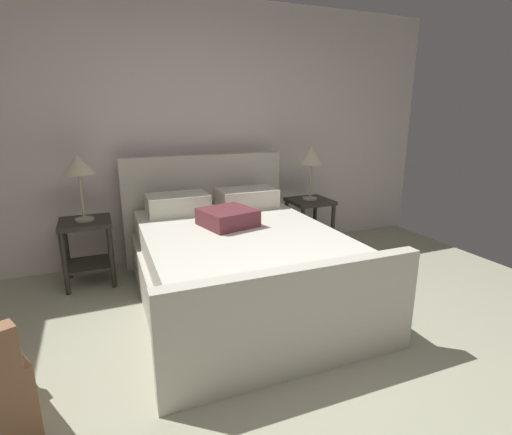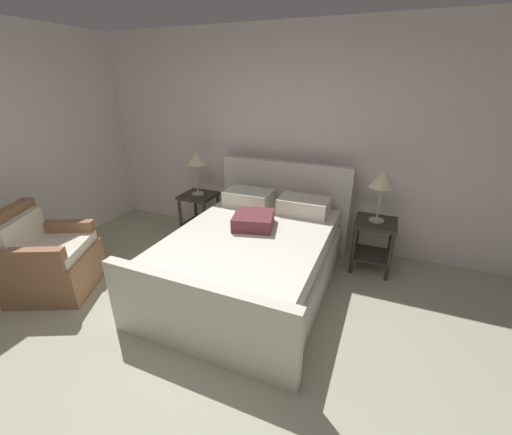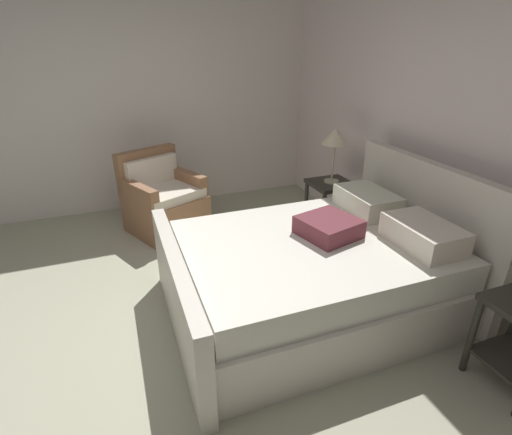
# 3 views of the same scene
# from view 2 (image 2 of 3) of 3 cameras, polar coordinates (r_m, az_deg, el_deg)

# --- Properties ---
(ground_plane) EXTENTS (5.52, 5.33, 0.02)m
(ground_plane) POSITION_cam_2_polar(r_m,az_deg,el_deg) (2.63, -13.94, -28.57)
(ground_plane) COLOR #A9A98E
(wall_back) EXTENTS (5.64, 0.12, 2.65)m
(wall_back) POSITION_cam_2_polar(r_m,az_deg,el_deg) (4.17, 6.77, 13.39)
(wall_back) COLOR silver
(wall_back) RESTS_ON ground
(bed) EXTENTS (1.69, 2.21, 1.12)m
(bed) POSITION_cam_2_polar(r_m,az_deg,el_deg) (3.39, -0.46, -6.51)
(bed) COLOR beige
(bed) RESTS_ON ground
(nightstand_right) EXTENTS (0.44, 0.44, 0.60)m
(nightstand_right) POSITION_cam_2_polar(r_m,az_deg,el_deg) (3.85, 20.24, -3.30)
(nightstand_right) COLOR #2E2C26
(nightstand_right) RESTS_ON ground
(table_lamp_right) EXTENTS (0.27, 0.27, 0.60)m
(table_lamp_right) POSITION_cam_2_polar(r_m,az_deg,el_deg) (3.61, 21.71, 6.30)
(table_lamp_right) COLOR #B7B293
(table_lamp_right) RESTS_ON nightstand_right
(nightstand_left) EXTENTS (0.44, 0.44, 0.60)m
(nightstand_left) POSITION_cam_2_polar(r_m,az_deg,el_deg) (4.50, -10.07, 1.72)
(nightstand_left) COLOR #2E2C26
(nightstand_left) RESTS_ON ground
(table_lamp_left) EXTENTS (0.29, 0.29, 0.59)m
(table_lamp_left) POSITION_cam_2_polar(r_m,az_deg,el_deg) (4.30, -10.71, 10.14)
(table_lamp_left) COLOR #B7B293
(table_lamp_left) RESTS_ON nightstand_left
(armchair) EXTENTS (0.96, 0.96, 0.90)m
(armchair) POSITION_cam_2_polar(r_m,az_deg,el_deg) (3.91, -33.16, -6.35)
(armchair) COLOR #926646
(armchair) RESTS_ON ground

